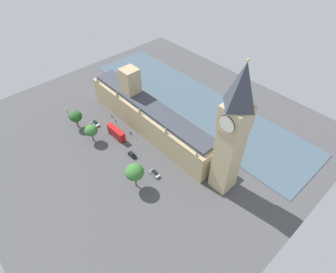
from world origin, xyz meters
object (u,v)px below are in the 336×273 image
pedestrian_near_tower (112,116)px  street_lamp_slot_10 (76,122)px  clock_tower (232,132)px  car_white_leading (95,123)px  double_decker_bus_by_river_gate (116,132)px  plane_tree_opposite_hall (135,172)px  car_silver_midblock (155,173)px  street_lamp_slot_11 (67,112)px  parliament_building (149,116)px  car_black_far_end (132,155)px  plane_tree_trailing (76,117)px  pedestrian_corner (115,120)px  pedestrian_kerbside (130,133)px  plane_tree_under_trees (91,131)px

pedestrian_near_tower → street_lamp_slot_10: size_ratio=0.27×
clock_tower → car_white_leading: 70.23m
clock_tower → pedestrian_near_tower: 68.42m
double_decker_bus_by_river_gate → plane_tree_opposite_hall: size_ratio=0.95×
double_decker_bus_by_river_gate → pedestrian_near_tower: bearing=63.6°
car_silver_midblock → street_lamp_slot_10: size_ratio=0.82×
street_lamp_slot_11 → parliament_building: bearing=127.7°
pedestrian_near_tower → plane_tree_opposite_hall: bearing=33.0°
clock_tower → car_black_far_end: 46.80m
car_white_leading → double_decker_bus_by_river_gate: 14.06m
clock_tower → plane_tree_trailing: clock_tower is taller
car_white_leading → plane_tree_trailing: plane_tree_trailing is taller
plane_tree_trailing → pedestrian_corner: bearing=150.4°
plane_tree_opposite_hall → clock_tower: bearing=138.6°
car_black_far_end → street_lamp_slot_10: bearing=-76.0°
car_white_leading → pedestrian_corner: car_white_leading is taller
parliament_building → clock_tower: 47.87m
street_lamp_slot_10 → street_lamp_slot_11: street_lamp_slot_11 is taller
parliament_building → street_lamp_slot_11: parliament_building is taller
pedestrian_kerbside → double_decker_bus_by_river_gate: bearing=160.7°
parliament_building → car_silver_midblock: size_ratio=16.18×
car_white_leading → pedestrian_near_tower: size_ratio=2.93×
car_silver_midblock → pedestrian_kerbside: (-7.29, -25.65, -0.21)m
clock_tower → car_silver_midblock: (15.91, -20.81, -26.44)m
street_lamp_slot_11 → car_white_leading: bearing=119.8°
car_black_far_end → plane_tree_under_trees: bearing=-70.3°
street_lamp_slot_10 → parliament_building: bearing=137.4°
double_decker_bus_by_river_gate → plane_tree_trailing: size_ratio=1.23×
plane_tree_trailing → street_lamp_slot_11: bearing=-86.7°
pedestrian_corner → plane_tree_trailing: size_ratio=0.18×
plane_tree_under_trees → pedestrian_kerbside: bearing=152.3°
car_white_leading → street_lamp_slot_11: 14.70m
double_decker_bus_by_river_gate → pedestrian_near_tower: size_ratio=7.00×
parliament_building → pedestrian_near_tower: size_ratio=48.85×
double_decker_bus_by_river_gate → pedestrian_corner: size_ratio=6.97×
clock_tower → street_lamp_slot_10: bearing=-69.8°
car_white_leading → street_lamp_slot_10: bearing=-29.3°
car_white_leading → plane_tree_trailing: 9.47m
car_black_far_end → car_silver_midblock: bearing=91.5°
car_silver_midblock → pedestrian_kerbside: car_silver_midblock is taller
pedestrian_near_tower → street_lamp_slot_10: bearing=-48.1°
pedestrian_near_tower → clock_tower: bearing=62.4°
parliament_building → street_lamp_slot_10: 33.89m
car_silver_midblock → plane_tree_under_trees: size_ratio=0.54×
pedestrian_corner → plane_tree_under_trees: (14.86, 4.35, 5.32)m
plane_tree_opposite_hall → pedestrian_corner: bearing=-113.5°
car_silver_midblock → street_lamp_slot_10: street_lamp_slot_10 is taller
pedestrian_corner → street_lamp_slot_11: bearing=71.5°
parliament_building → double_decker_bus_by_river_gate: 16.47m
street_lamp_slot_11 → pedestrian_near_tower: bearing=141.8°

